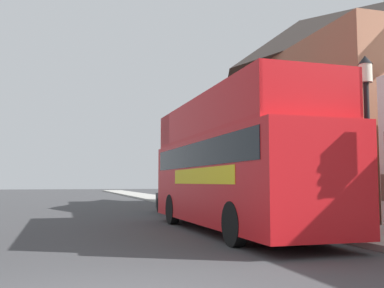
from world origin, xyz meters
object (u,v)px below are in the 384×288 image
parked_car_ahead_of_bus (181,199)px  lamp_post_nearest (367,110)px  pedestrian_third (353,192)px  litter_bin (356,210)px  tour_bus (231,172)px  lamp_post_second (247,138)px

parked_car_ahead_of_bus → lamp_post_nearest: size_ratio=0.93×
pedestrian_third → litter_bin: (-0.40, -0.68, -0.50)m
tour_bus → lamp_post_nearest: size_ratio=2.21×
lamp_post_second → parked_car_ahead_of_bus: bearing=108.9°
tour_bus → lamp_post_nearest: lamp_post_nearest is taller
lamp_post_nearest → lamp_post_second: 7.14m
tour_bus → parked_car_ahead_of_bus: (0.53, 8.01, -1.12)m
lamp_post_nearest → pedestrian_third: bearing=60.8°
tour_bus → lamp_post_nearest: (2.15, -3.57, 1.42)m
parked_car_ahead_of_bus → litter_bin: 9.81m
parked_car_ahead_of_bus → lamp_post_nearest: bearing=-80.3°
tour_bus → pedestrian_third: tour_bus is taller
lamp_post_second → litter_bin: (1.29, -4.97, -2.54)m
tour_bus → lamp_post_second: (2.05, 3.58, 1.42)m
lamp_post_second → litter_bin: size_ratio=4.33×
litter_bin → parked_car_ahead_of_bus: bearing=106.7°
pedestrian_third → tour_bus: bearing=169.3°
pedestrian_third → lamp_post_nearest: lamp_post_nearest is taller
lamp_post_nearest → lamp_post_second: size_ratio=1.00×
pedestrian_third → litter_bin: size_ratio=1.69×
lamp_post_second → pedestrian_third: bearing=-68.4°
pedestrian_third → lamp_post_second: lamp_post_second is taller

